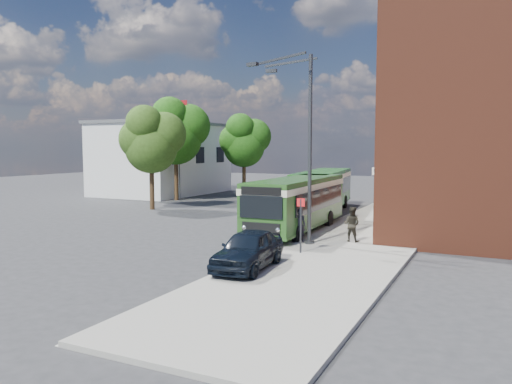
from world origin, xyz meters
The scene contains 15 objects.
ground centered at (0.00, 0.00, 0.00)m, with size 120.00×120.00×0.00m, color #2B2B2E.
pavement centered at (7.00, 8.00, 0.07)m, with size 6.00×48.00×0.15m, color gray.
kerb_line centered at (3.95, 8.00, 0.01)m, with size 0.12×48.00×0.01m, color beige.
white_building centered at (-18.00, 18.00, 3.66)m, with size 9.40×13.40×7.30m.
flagpole centered at (-12.45, 13.00, 4.94)m, with size 0.95×0.10×9.00m.
street_lamp centered at (4.84, -2.00, 4.79)m, with size 2.96×2.38×9.00m.
bus_stop_sign centered at (5.60, -4.20, 1.51)m, with size 0.35×0.08×2.52m.
bus_front centered at (3.20, 1.62, 1.83)m, with size 2.89×10.42×3.02m.
bus_rear centered at (1.71, 10.73, 1.83)m, with size 4.16×11.97×3.02m.
parked_car centered at (4.80, -7.65, 0.88)m, with size 1.72×4.26×1.45m, color black.
pedestrian_a centered at (4.60, -1.72, 0.95)m, with size 0.59×0.39×1.61m, color black.
pedestrian_b centered at (6.88, -0.61, 0.99)m, with size 0.82×0.64×1.69m, color black.
tree_left centered at (-10.53, 6.49, 5.35)m, with size 4.68×4.45×7.89m.
tree_mid centered at (-12.80, 12.97, 6.23)m, with size 5.44×5.17×9.18m.
tree_right centered at (-9.31, 19.53, 5.46)m, with size 4.77×4.53×8.05m.
Camera 1 is at (13.13, -24.19, 4.66)m, focal length 35.00 mm.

